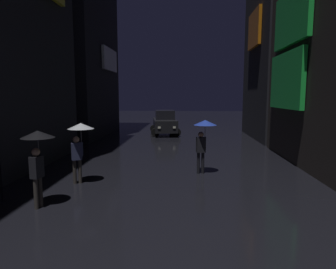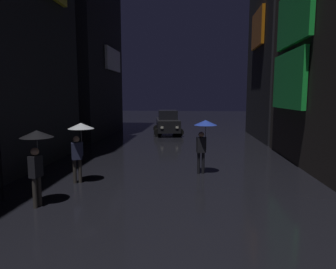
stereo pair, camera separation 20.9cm
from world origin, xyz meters
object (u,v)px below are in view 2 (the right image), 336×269
Objects in this scene: pedestrian_midstreet_left_blue at (204,132)px; car_distant at (168,123)px; pedestrian_far_right_clear at (80,136)px; pedestrian_foreground_right_black at (36,147)px.

pedestrian_midstreet_left_blue reaches higher than car_distant.
pedestrian_midstreet_left_blue is 0.49× the size of car_distant.
car_distant is at bearing 81.59° from pedestrian_far_right_clear.
pedestrian_far_right_clear and pedestrian_foreground_right_black have the same top height.
pedestrian_far_right_clear is 0.49× the size of car_distant.
pedestrian_midstreet_left_blue is at bearing 39.44° from pedestrian_foreground_right_black.
car_distant is at bearing 101.39° from pedestrian_midstreet_left_blue.
pedestrian_foreground_right_black is (-4.74, -3.90, 0.00)m from pedestrian_midstreet_left_blue.
car_distant is (-2.39, 11.88, -0.74)m from pedestrian_midstreet_left_blue.
car_distant is (2.34, 15.78, -0.74)m from pedestrian_foreground_right_black.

